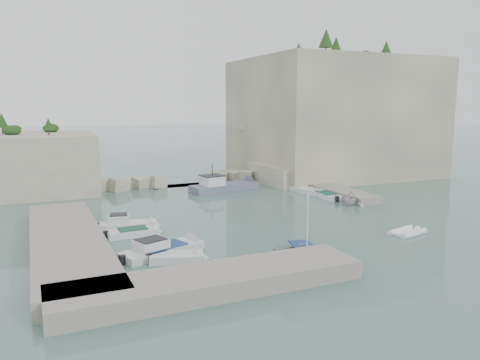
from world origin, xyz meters
name	(u,v)px	position (x,y,z in m)	size (l,w,h in m)	color
ground	(267,223)	(0.00, 0.00, 0.00)	(400.00, 400.00, 0.00)	#4C736A
cliff_east	(333,118)	(23.00, 23.00, 8.50)	(26.00, 22.00, 17.00)	beige
cliff_terrace	(291,173)	(13.00, 18.00, 1.25)	(8.00, 10.00, 2.50)	beige
outcrop_west	(23,164)	(-20.00, 25.00, 3.50)	(16.00, 14.00, 7.00)	beige
quay_west	(67,242)	(-17.00, -1.00, 0.55)	(5.00, 24.00, 1.10)	#9E9689
quay_south	(213,281)	(-10.00, -12.50, 0.55)	(18.00, 4.00, 1.10)	#9E9689
ledge_east	(328,189)	(13.50, 10.00, 0.40)	(3.00, 16.00, 0.80)	#9E9689
breakwater	(183,180)	(-1.00, 22.00, 0.70)	(28.00, 3.00, 1.40)	beige
motorboat_d	(163,254)	(-10.92, -4.90, 0.00)	(6.73, 2.00, 1.40)	silver
motorboat_c	(133,236)	(-11.90, 0.72, 0.00)	(4.51, 1.64, 0.70)	silver
motorboat_e	(177,261)	(-10.44, -6.80, 0.00)	(3.97, 1.63, 0.70)	silver
motorboat_b	(128,228)	(-11.85, 3.13, 0.00)	(5.32, 1.74, 1.40)	silver
rowboat	(307,256)	(-1.73, -9.39, 0.00)	(3.20, 4.48, 0.93)	silver
inflatable_dinghy	(407,234)	(8.78, -8.02, 0.00)	(3.37, 1.64, 0.44)	white
tender_east_a	(352,205)	(11.71, 3.09, 0.00)	(2.68, 3.11, 1.64)	silver
tender_east_b	(327,198)	(11.32, 7.02, 0.00)	(4.46, 1.52, 0.70)	white
tender_east_c	(308,193)	(11.04, 10.66, 0.00)	(5.66, 1.83, 0.70)	silver
tender_east_d	(296,189)	(11.03, 13.46, 0.00)	(1.63, 4.33, 1.67)	white
work_boat	(225,191)	(2.44, 16.12, 0.00)	(9.47, 2.80, 2.20)	slate
rowboat_mast	(308,220)	(-1.73, -9.39, 2.56)	(0.10, 0.10, 4.20)	white
vegetation	(300,53)	(17.83, 24.40, 17.93)	(53.48, 13.88, 13.40)	#1E4219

